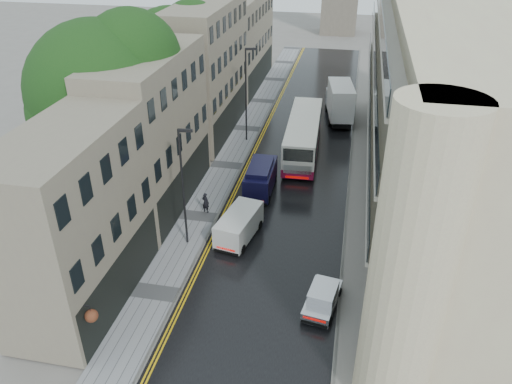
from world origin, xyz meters
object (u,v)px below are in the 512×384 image
at_px(tree_near, 103,116).
at_px(lamp_post_far, 246,96).
at_px(white_van, 218,235).
at_px(lamp_post_near, 183,189).
at_px(white_lorry, 331,107).
at_px(silver_hatchback, 304,309).
at_px(navy_van, 245,186).
at_px(tree_far, 173,72).
at_px(pedestrian, 206,203).
at_px(cream_bus, 286,150).

height_order(tree_near, lamp_post_far, tree_near).
height_order(white_van, lamp_post_near, lamp_post_near).
height_order(tree_near, white_lorry, tree_near).
height_order(silver_hatchback, white_van, white_van).
relative_size(white_lorry, navy_van, 1.55).
relative_size(tree_far, pedestrian, 7.99).
relative_size(tree_far, navy_van, 2.57).
distance_m(tree_near, cream_bus, 15.19).
height_order(tree_far, white_lorry, tree_far).
relative_size(tree_far, lamp_post_far, 1.45).
distance_m(tree_far, white_van, 19.85).
relative_size(silver_hatchback, lamp_post_far, 0.40).
bearing_deg(lamp_post_near, tree_far, 104.60).
bearing_deg(tree_near, cream_bus, 35.51).
relative_size(white_lorry, white_van, 1.74).
distance_m(pedestrian, lamp_post_near, 5.02).
distance_m(navy_van, pedestrian, 3.33).
bearing_deg(pedestrian, cream_bus, -100.80).
bearing_deg(lamp_post_near, lamp_post_far, 82.56).
relative_size(silver_hatchback, navy_van, 0.72).
bearing_deg(pedestrian, tree_near, 16.37).
distance_m(tree_far, cream_bus, 13.08).
xyz_separation_m(tree_far, pedestrian, (6.71, -13.16, -5.33)).
xyz_separation_m(white_lorry, navy_van, (-5.20, -16.31, -0.74)).
xyz_separation_m(white_lorry, lamp_post_far, (-7.48, -5.39, 2.43)).
bearing_deg(lamp_post_far, silver_hatchback, -83.11).
bearing_deg(cream_bus, white_van, -104.11).
height_order(tree_far, pedestrian, tree_far).
height_order(tree_near, tree_far, tree_near).
bearing_deg(white_lorry, navy_van, -116.43).
distance_m(tree_near, pedestrian, 9.26).
distance_m(silver_hatchback, pedestrian, 12.35).
bearing_deg(cream_bus, navy_van, -111.63).
height_order(tree_near, cream_bus, tree_near).
bearing_deg(tree_far, lamp_post_far, 0.43).
bearing_deg(white_lorry, lamp_post_near, -117.82).
height_order(tree_near, white_van, tree_near).
bearing_deg(white_lorry, tree_near, -137.15).
height_order(cream_bus, lamp_post_near, lamp_post_near).
distance_m(cream_bus, navy_van, 6.52).
distance_m(navy_van, lamp_post_near, 7.23).
height_order(tree_near, pedestrian, tree_near).
xyz_separation_m(cream_bus, navy_van, (-2.16, -6.14, -0.35)).
height_order(tree_far, cream_bus, tree_far).
distance_m(white_lorry, lamp_post_far, 9.53).
height_order(white_van, navy_van, navy_van).
bearing_deg(navy_van, tree_far, 128.83).
xyz_separation_m(silver_hatchback, lamp_post_near, (-8.35, 5.40, 3.45)).
height_order(silver_hatchback, navy_van, navy_van).
xyz_separation_m(silver_hatchback, white_van, (-6.23, 5.32, 0.33)).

